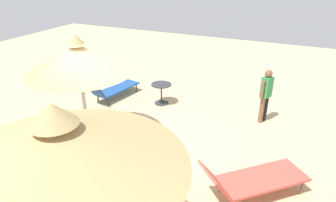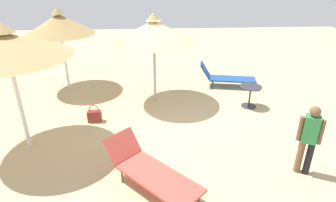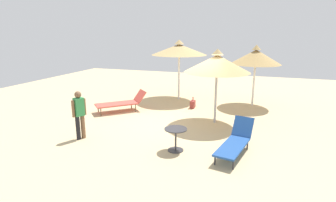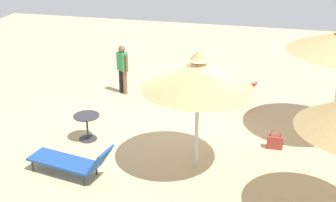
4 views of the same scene
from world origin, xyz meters
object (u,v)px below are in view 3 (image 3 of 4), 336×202
parasol_umbrella_far_right (256,57)px  side_table_round (176,136)px  parasol_umbrella_center (179,50)px  lounge_chair_edge (122,102)px  parasol_umbrella_back (217,64)px  lounge_chair_near_right (235,141)px  handbag (193,104)px  person_standing_far_left (79,113)px

parasol_umbrella_far_right → side_table_round: size_ratio=4.15×
parasol_umbrella_center → lounge_chair_edge: size_ratio=1.46×
parasol_umbrella_back → side_table_round: (-0.62, -2.81, -1.72)m
parasol_umbrella_back → lounge_chair_edge: 4.29m
parasol_umbrella_center → lounge_chair_near_right: (3.29, -5.49, -2.06)m
handbag → lounge_chair_edge: bearing=-150.8°
parasol_umbrella_center → handbag: parasol_umbrella_center is taller
parasol_umbrella_center → side_table_round: (1.70, -5.85, -1.97)m
side_table_round → lounge_chair_edge: bearing=137.6°
parasol_umbrella_back → handbag: bearing=126.8°
parasol_umbrella_back → person_standing_far_left: (-3.68, -2.93, -1.32)m
lounge_chair_near_right → lounge_chair_edge: lounge_chair_near_right is taller
parasol_umbrella_far_right → handbag: (-2.45, -1.29, -2.01)m
handbag → side_table_round: size_ratio=0.76×
lounge_chair_near_right → person_standing_far_left: bearing=-174.1°
lounge_chair_near_right → parasol_umbrella_back: bearing=111.7°
lounge_chair_edge → person_standing_far_left: size_ratio=1.30×
parasol_umbrella_far_right → lounge_chair_near_right: parasol_umbrella_far_right is taller
lounge_chair_near_right → parasol_umbrella_far_right: bearing=87.7°
parasol_umbrella_far_right → lounge_chair_near_right: 5.72m
parasol_umbrella_back → handbag: (-1.25, 1.68, -1.99)m
parasol_umbrella_far_right → handbag: parasol_umbrella_far_right is taller
parasol_umbrella_center → handbag: (1.06, -1.37, -2.25)m
parasol_umbrella_center → parasol_umbrella_far_right: 3.52m
person_standing_far_left → handbag: (2.42, 4.61, -0.68)m
lounge_chair_near_right → person_standing_far_left: size_ratio=1.31×
side_table_round → lounge_chair_near_right: bearing=12.6°
parasol_umbrella_center → person_standing_far_left: parasol_umbrella_center is taller
lounge_chair_edge → person_standing_far_left: 3.17m
person_standing_far_left → lounge_chair_near_right: bearing=5.9°
parasol_umbrella_back → side_table_round: parasol_umbrella_back is taller
handbag → parasol_umbrella_back: bearing=-53.2°
parasol_umbrella_back → lounge_chair_near_right: bearing=-68.3°
parasol_umbrella_back → person_standing_far_left: parasol_umbrella_back is taller
side_table_round → handbag: bearing=98.1°
parasol_umbrella_far_right → lounge_chair_edge: parasol_umbrella_far_right is taller
parasol_umbrella_back → lounge_chair_near_right: parasol_umbrella_back is taller
side_table_round → parasol_umbrella_far_right: bearing=72.5°
parasol_umbrella_far_right → person_standing_far_left: bearing=-129.6°
lounge_chair_near_right → side_table_round: size_ratio=3.05×
handbag → side_table_round: side_table_round is taller
parasol_umbrella_center → parasol_umbrella_far_right: bearing=-1.3°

